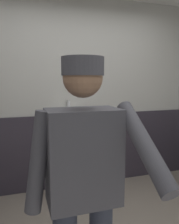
{
  "coord_description": "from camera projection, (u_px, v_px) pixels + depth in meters",
  "views": [
    {
      "loc": [
        -0.8,
        -1.47,
        1.51
      ],
      "look_at": [
        -0.23,
        0.31,
        1.25
      ],
      "focal_mm": 36.34,
      "sensor_mm": 36.0,
      "label": 1
    }
  ],
  "objects": [
    {
      "name": "wall_back",
      "position": [
        76.0,
        94.0,
        3.2
      ],
      "size": [
        4.58,
        0.12,
        2.62
      ],
      "primitive_type": "cube",
      "color": "#B2B2AD",
      "rests_on": "ground_plane"
    },
    {
      "name": "wainscot_band_back",
      "position": [
        78.0,
        150.0,
        3.24
      ],
      "size": [
        3.98,
        0.03,
        1.04
      ],
      "primitive_type": "cube",
      "color": "#2D2833",
      "rests_on": "ground_plane"
    },
    {
      "name": "urinal_solo",
      "position": [
        71.0,
        136.0,
        3.03
      ],
      "size": [
        0.4,
        0.34,
        1.24
      ],
      "color": "white",
      "rests_on": "ground_plane"
    },
    {
      "name": "person",
      "position": [
        84.0,
        179.0,
        1.28
      ],
      "size": [
        0.62,
        0.6,
        1.64
      ],
      "color": "#2D3342",
      "rests_on": "ground_plane"
    }
  ]
}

